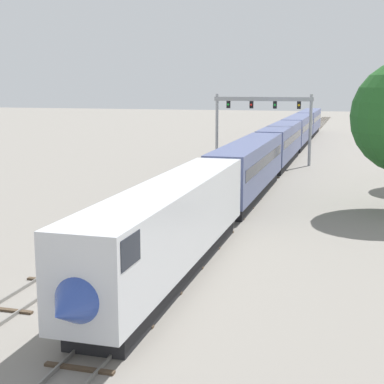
# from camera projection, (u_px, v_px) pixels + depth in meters

# --- Properties ---
(ground_plane) EXTENTS (400.00, 400.00, 0.00)m
(ground_plane) POSITION_uv_depth(u_px,v_px,m) (99.00, 303.00, 26.38)
(ground_plane) COLOR gray
(track_main) EXTENTS (2.60, 200.00, 0.16)m
(track_main) POSITION_uv_depth(u_px,v_px,m) (290.00, 154.00, 82.67)
(track_main) COLOR slate
(track_main) RESTS_ON ground
(track_near) EXTENTS (2.60, 160.00, 0.16)m
(track_near) POSITION_uv_depth(u_px,v_px,m) (221.00, 172.00, 65.19)
(track_near) COLOR slate
(track_near) RESTS_ON ground
(passenger_train) EXTENTS (3.04, 111.11, 4.80)m
(passenger_train) POSITION_uv_depth(u_px,v_px,m) (281.00, 143.00, 72.08)
(passenger_train) COLOR silver
(passenger_train) RESTS_ON ground
(signal_gantry) EXTENTS (12.10, 0.49, 8.56)m
(signal_gantry) POSITION_uv_depth(u_px,v_px,m) (263.00, 113.00, 71.33)
(signal_gantry) COLOR #999BA0
(signal_gantry) RESTS_ON ground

